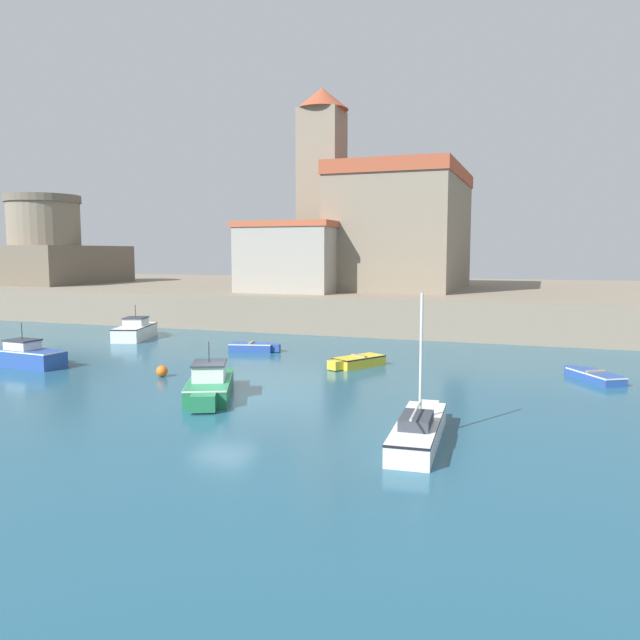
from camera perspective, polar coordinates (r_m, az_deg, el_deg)
name	(u,v)px	position (r m, az deg, el deg)	size (l,w,h in m)	color
ground_plane	(223,399)	(27.11, -8.88, -7.17)	(200.00, 200.00, 0.00)	#235670
quay_seawall	(413,299)	(65.15, 8.51, 1.89)	(120.00, 40.00, 2.82)	gray
motorboat_green_0	(210,384)	(27.62, -10.06, -5.79)	(3.72, 5.86, 2.42)	#237A4C
sailboat_white_1	(418,429)	(21.09, 8.99, -9.81)	(1.73, 6.22, 4.91)	white
motorboat_blue_2	(24,356)	(38.04, -25.46, -2.95)	(5.38, 2.04, 2.38)	#284C9E
dinghy_blue_3	(594,376)	(33.37, 23.76, -4.67)	(2.73, 3.58, 0.52)	#284C9E
motorboat_white_4	(136,330)	(47.14, -16.48, -0.91)	(3.18, 5.75, 2.47)	white
dinghy_blue_5	(253,347)	(39.58, -6.15, -2.47)	(3.30, 1.73, 0.62)	#284C9E
dinghy_yellow_6	(357,361)	(34.25, 3.43, -3.78)	(2.62, 3.52, 0.64)	yellow
mooring_buoy	(162,371)	(32.46, -14.25, -4.55)	(0.58, 0.58, 0.58)	orange
church	(393,223)	(59.71, 6.66, 8.77)	(15.14, 16.73, 18.52)	gray
fortress	(45,254)	(76.57, -23.82, 5.57)	(13.66, 13.66, 9.69)	#685E4F
harbor_shed_mid_row	(287,257)	(53.37, -3.05, 5.78)	(8.70, 4.55, 6.02)	gray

